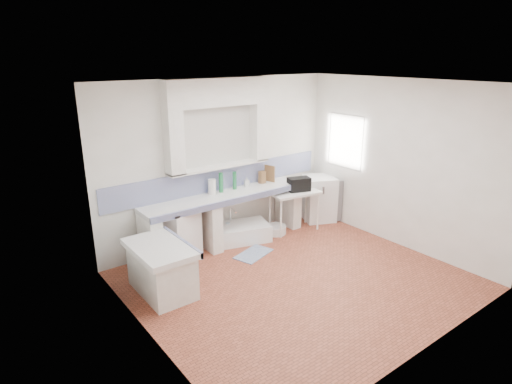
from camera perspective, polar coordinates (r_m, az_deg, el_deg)
floor at (r=6.43m, az=5.51°, el=-11.60°), size 4.50×4.50×0.00m
ceiling at (r=5.61m, az=6.39°, el=14.16°), size 4.50×4.50×0.00m
wall_back at (r=7.39m, az=-4.71°, el=4.11°), size 4.50×0.00×4.50m
wall_front at (r=4.71m, az=22.79°, el=-5.49°), size 4.50×0.00×4.50m
wall_left at (r=4.71m, az=-14.65°, el=-4.61°), size 0.00×4.50×4.50m
wall_right at (r=7.54m, az=18.58°, el=3.49°), size 0.00×4.50×4.50m
alcove_mass at (r=7.05m, az=-5.09°, el=13.12°), size 1.90×0.25×0.45m
window_frame at (r=8.34m, az=12.63°, el=6.73°), size 0.35×0.86×1.06m
lace_valance at (r=8.16m, az=12.14°, el=9.24°), size 0.01×0.84×0.24m
counter_slab at (r=7.25m, az=-3.98°, el=-0.60°), size 3.00×0.60×0.08m
counter_lip at (r=7.03m, az=-2.72°, el=-1.17°), size 3.00×0.04×0.10m
counter_pier_left at (r=6.80m, az=-13.85°, el=-6.45°), size 0.20×0.55×0.82m
counter_pier_mid at (r=7.23m, az=-6.22°, el=-4.51°), size 0.20×0.55×0.82m
counter_pier_right at (r=8.20m, az=4.28°, el=-1.70°), size 0.20×0.55×0.82m
peninsula_top at (r=5.96m, az=-12.64°, el=-7.33°), size 0.70×1.10×0.08m
peninsula_base at (r=6.11m, az=-12.42°, el=-10.30°), size 0.60×1.00×0.62m
peninsula_lip at (r=6.08m, az=-9.81°, el=-6.59°), size 0.04×1.10×0.10m
backsplash at (r=7.46m, az=-4.58°, el=1.86°), size 4.27×0.03×0.40m
stove at (r=6.99m, az=-10.42°, el=-5.55°), size 0.73×0.72×0.81m
sink at (r=7.60m, az=-2.47°, el=-5.54°), size 1.22×0.88×0.26m
side_table at (r=7.99m, az=5.08°, el=-2.51°), size 0.97×0.64×0.04m
fridge at (r=8.54m, az=8.37°, el=-0.84°), size 0.75×0.75×0.88m
bucket_red at (r=7.47m, az=-4.63°, el=-6.01°), size 0.30×0.30×0.27m
bucket_orange at (r=7.61m, az=-2.59°, el=-5.52°), size 0.36×0.36×0.26m
bucket_blue at (r=7.82m, az=0.22°, el=-4.83°), size 0.37×0.37×0.27m
basin_white at (r=7.91m, az=2.62°, el=-5.01°), size 0.51×0.51×0.15m
water_bottle_a at (r=7.68m, az=-3.75°, el=-5.15°), size 0.10×0.10×0.31m
water_bottle_b at (r=7.79m, az=-2.53°, el=-4.94°), size 0.08×0.08×0.27m
black_bag at (r=7.88m, az=5.73°, el=1.03°), size 0.45×0.34×0.25m
green_bottle_a at (r=7.30m, az=-4.68°, el=1.27°), size 0.09×0.09×0.34m
green_bottle_b at (r=7.46m, az=-2.87°, el=1.54°), size 0.09×0.09×0.31m
knife_block at (r=7.81m, az=0.81°, el=1.99°), size 0.12×0.10×0.22m
cutting_board at (r=7.91m, az=1.84°, el=2.48°), size 0.08×0.22×0.30m
paper_towel at (r=7.23m, az=-5.88°, el=0.71°), size 0.14×0.14×0.26m
soap_bottle at (r=7.62m, az=-1.26°, el=1.36°), size 0.10×0.10×0.17m
rug at (r=7.15m, az=-0.33°, el=-8.24°), size 0.74×0.56×0.01m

